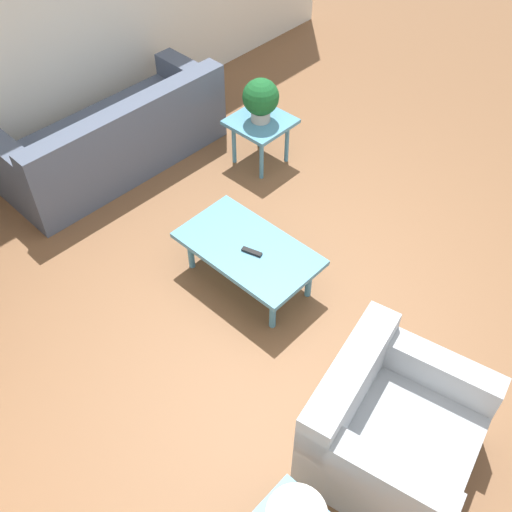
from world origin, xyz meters
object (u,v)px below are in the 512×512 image
object	(u,v)px
sofa	(117,139)
coffee_table	(248,251)
side_table_plant	(261,126)
armchair	(389,430)
potted_plant	(261,98)

from	to	relation	value
sofa	coffee_table	xyz separation A→B (m)	(-1.92, 0.24, 0.04)
side_table_plant	armchair	bearing A→B (deg)	147.15
sofa	coffee_table	world-z (taller)	sofa
potted_plant	coffee_table	bearing A→B (deg)	129.31
armchair	coffee_table	world-z (taller)	armchair
sofa	potted_plant	world-z (taller)	potted_plant
side_table_plant	potted_plant	bearing A→B (deg)	135.00
armchair	side_table_plant	distance (m)	3.10
potted_plant	sofa	bearing A→B (deg)	45.76
side_table_plant	potted_plant	size ratio (longest dim) A/B	1.29
sofa	armchair	xyz separation A→B (m)	(-3.54, 0.72, 0.01)
coffee_table	side_table_plant	world-z (taller)	side_table_plant
coffee_table	side_table_plant	distance (m)	1.55
armchair	potted_plant	world-z (taller)	potted_plant
armchair	side_table_plant	xyz separation A→B (m)	(2.61, -1.68, 0.09)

